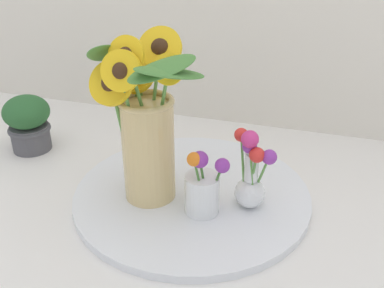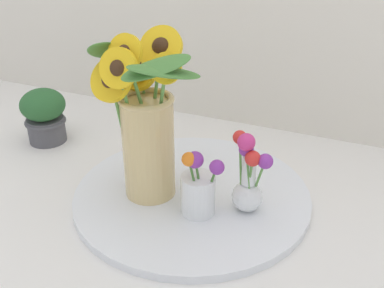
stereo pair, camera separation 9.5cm
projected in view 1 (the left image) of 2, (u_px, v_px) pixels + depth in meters
name	position (u px, v px, depth m)	size (l,w,h in m)	color
ground_plane	(169.00, 220.00, 0.95)	(6.00, 6.00, 0.00)	silver
serving_tray	(192.00, 195.00, 1.01)	(0.53, 0.53, 0.02)	silver
mason_jar_sunflowers	(146.00, 129.00, 0.92)	(0.26, 0.22, 0.37)	#D1B77A
vase_small_center	(203.00, 189.00, 0.92)	(0.09, 0.07, 0.15)	white
vase_bulb_right	(251.00, 175.00, 0.92)	(0.09, 0.07, 0.18)	white
potted_plant	(28.00, 122.00, 1.19)	(0.12, 0.12, 0.15)	#4C4C51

